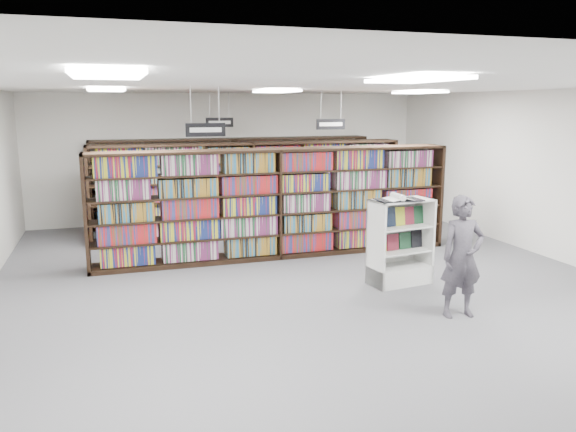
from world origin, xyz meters
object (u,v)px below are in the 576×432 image
object	(u,v)px
endcap_display	(399,255)
shopper	(462,257)
open_book	(399,198)
bookshelf_row_near	(277,203)

from	to	relation	value
endcap_display	shopper	distance (m)	1.64
shopper	endcap_display	bearing A→B (deg)	98.89
endcap_display	shopper	xyz separation A→B (m)	(0.09, -1.59, 0.37)
open_book	shopper	bearing A→B (deg)	-81.32
open_book	shopper	world-z (taller)	shopper
bookshelf_row_near	open_book	xyz separation A→B (m)	(1.33, -2.33, 0.39)
open_book	shopper	size ratio (longest dim) A/B	0.42
endcap_display	open_book	xyz separation A→B (m)	(-0.10, -0.11, 0.97)
bookshelf_row_near	shopper	size ratio (longest dim) A/B	4.11
endcap_display	bookshelf_row_near	bearing A→B (deg)	115.27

